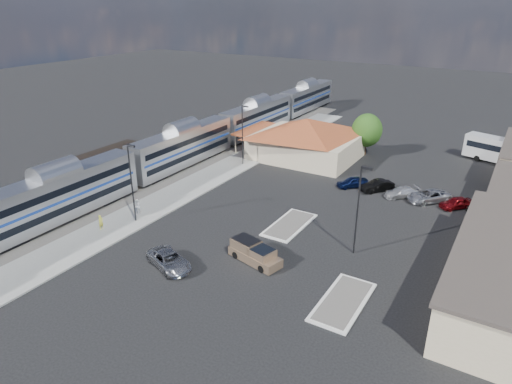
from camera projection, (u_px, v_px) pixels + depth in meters
The scene contains 23 objects.
ground at pixel (249, 224), 50.04m from camera, with size 280.00×280.00×0.00m, color black.
railbed at pixel (155, 169), 66.30m from camera, with size 16.00×100.00×0.12m, color #4C4944.
platform at pixel (196, 185), 60.44m from camera, with size 5.50×92.00×0.18m, color gray.
passenger_train at pixel (183, 148), 66.11m from camera, with size 3.00×104.00×5.55m.
freight_cars at pixel (98, 168), 60.96m from camera, with size 2.80×46.00×4.00m.
station_depot at pixel (306, 138), 69.93m from camera, with size 18.35×12.24×6.20m.
traffic_island_south at pixel (290, 225), 49.68m from camera, with size 3.30×7.50×0.21m.
traffic_island_north at pixel (343, 301), 37.04m from camera, with size 3.30×7.50×0.21m.
lamp_plat_s at pixel (132, 177), 48.40m from camera, with size 1.08×0.25×9.00m.
lamp_plat_n at pixel (243, 130), 65.77m from camera, with size 1.08×0.25×9.00m.
lamp_lot at pixel (359, 203), 42.22m from camera, with size 1.08×0.25×9.00m.
tree_depot at pixel (367, 130), 70.73m from camera, with size 4.71×4.71×6.63m.
pickup_truck at pixel (255, 253), 42.54m from camera, with size 5.69×3.19×1.86m.
suv at pixel (169, 260), 41.69m from camera, with size 2.44×5.29×1.47m, color #97999E.
coach_bus at pixel (507, 151), 66.98m from camera, with size 12.09×5.92×3.80m.
person_a at pixel (101, 222), 48.28m from camera, with size 0.59×0.38×1.61m, color #D9D843.
person_b at pixel (137, 206), 51.80m from camera, with size 0.84×0.65×1.73m, color white.
parked_car_a at pixel (352, 182), 59.64m from camera, with size 1.64×4.09×1.39m, color #0D1841.
parked_car_b at pixel (377, 186), 58.35m from camera, with size 1.54×4.42×1.46m, color black.
parked_car_c at pixel (401, 192), 56.63m from camera, with size 1.81×4.46×1.30m, color silver.
parked_car_d at pixel (429, 196), 55.30m from camera, with size 2.48×5.38×1.49m, color #96989E.
parked_car_e at pixel (456, 203), 53.57m from camera, with size 1.61×4.00×1.36m, color maroon.
parked_car_f at pixel (487, 208), 52.28m from camera, with size 1.50×4.31×1.42m, color black.
Camera 1 is at (23.73, -37.91, 22.73)m, focal length 32.00 mm.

